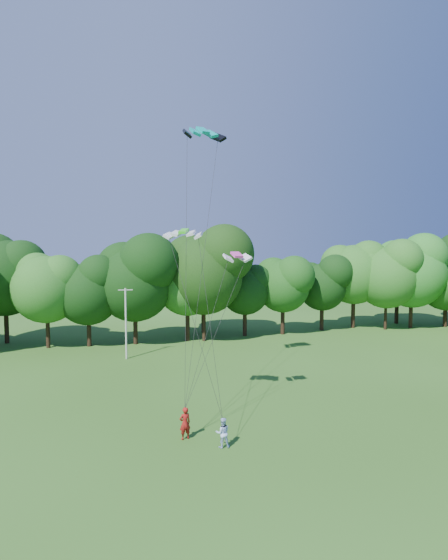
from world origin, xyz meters
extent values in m
plane|color=#295016|center=(0.00, 0.00, 0.00)|extent=(160.00, 160.00, 0.00)
cylinder|color=beige|center=(-3.87, 27.56, 3.55)|extent=(0.18, 0.18, 7.11)
cube|color=beige|center=(-3.87, 27.56, 6.93)|extent=(1.42, 0.16, 0.08)
imported|color=maroon|center=(-1.45, 7.90, 0.95)|extent=(0.78, 0.60, 1.89)
imported|color=#B1CAF5|center=(0.39, 6.31, 0.84)|extent=(0.89, 0.73, 1.69)
cube|color=#05A297|center=(1.68, 16.99, 20.10)|extent=(3.41, 1.96, 0.85)
cube|color=#36DA20|center=(-0.95, 10.74, 12.16)|extent=(2.59, 1.93, 0.39)
cube|color=#E03EA4|center=(2.58, 10.86, 10.66)|extent=(1.90, 1.05, 0.41)
cylinder|color=black|center=(5.47, 33.73, 2.53)|extent=(0.50, 0.50, 5.06)
ellipsoid|color=#16330E|center=(5.47, 33.73, 9.20)|extent=(10.12, 10.12, 11.04)
cylinder|color=#322414|center=(34.90, 34.39, 2.47)|extent=(0.52, 0.52, 4.93)
ellipsoid|color=#24651F|center=(34.90, 34.39, 8.97)|extent=(9.86, 9.86, 10.76)
camera|label=1|loc=(-5.74, -16.47, 11.16)|focal=28.00mm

